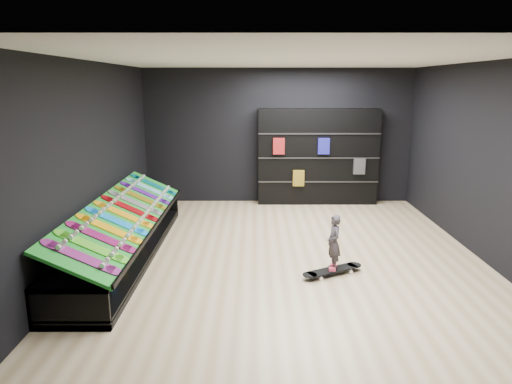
{
  "coord_description": "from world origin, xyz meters",
  "views": [
    {
      "loc": [
        -0.51,
        -6.77,
        2.66
      ],
      "look_at": [
        -0.5,
        0.2,
        1.0
      ],
      "focal_mm": 32.0,
      "sensor_mm": 36.0,
      "label": 1
    }
  ],
  "objects_px": {
    "back_shelving": "(318,157)",
    "floor_skateboard": "(333,272)",
    "display_rack": "(125,241)",
    "child": "(333,253)"
  },
  "relations": [
    {
      "from": "floor_skateboard",
      "to": "child",
      "type": "relative_size",
      "value": 2.04
    },
    {
      "from": "display_rack",
      "to": "child",
      "type": "relative_size",
      "value": 9.37
    },
    {
      "from": "display_rack",
      "to": "back_shelving",
      "type": "xyz_separation_m",
      "value": [
        3.44,
        3.32,
        0.82
      ]
    },
    {
      "from": "floor_skateboard",
      "to": "display_rack",
      "type": "bearing_deg",
      "value": 140.06
    },
    {
      "from": "floor_skateboard",
      "to": "child",
      "type": "height_order",
      "value": "child"
    },
    {
      "from": "back_shelving",
      "to": "child",
      "type": "distance_m",
      "value": 4.11
    },
    {
      "from": "back_shelving",
      "to": "child",
      "type": "relative_size",
      "value": 5.55
    },
    {
      "from": "display_rack",
      "to": "floor_skateboard",
      "type": "relative_size",
      "value": 4.59
    },
    {
      "from": "back_shelving",
      "to": "floor_skateboard",
      "type": "distance_m",
      "value": 4.17
    },
    {
      "from": "display_rack",
      "to": "back_shelving",
      "type": "distance_m",
      "value": 4.85
    }
  ]
}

